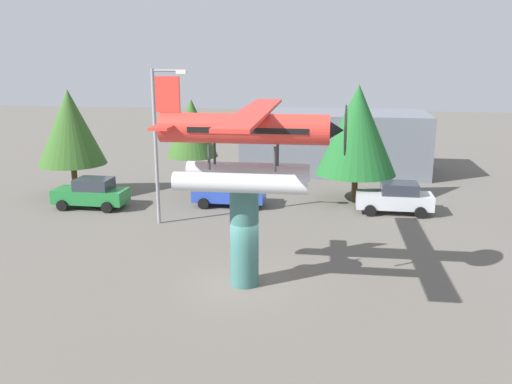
# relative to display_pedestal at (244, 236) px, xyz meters

# --- Properties ---
(ground_plane) EXTENTS (140.00, 140.00, 0.00)m
(ground_plane) POSITION_rel_display_pedestal_xyz_m (0.00, 0.00, -1.96)
(ground_plane) COLOR #605B54
(display_pedestal) EXTENTS (1.10, 1.10, 3.93)m
(display_pedestal) POSITION_rel_display_pedestal_xyz_m (0.00, 0.00, 0.00)
(display_pedestal) COLOR #386B66
(display_pedestal) RESTS_ON ground
(floatplane_monument) EXTENTS (6.94, 10.42, 4.00)m
(floatplane_monument) POSITION_rel_display_pedestal_xyz_m (0.13, 0.00, 3.64)
(floatplane_monument) COLOR silver
(floatplane_monument) RESTS_ON display_pedestal
(car_near_green) EXTENTS (4.20, 2.02, 1.76)m
(car_near_green) POSITION_rel_display_pedestal_xyz_m (-10.64, 9.37, -1.08)
(car_near_green) COLOR #237A38
(car_near_green) RESTS_ON ground
(car_mid_blue) EXTENTS (4.20, 2.02, 1.76)m
(car_mid_blue) POSITION_rel_display_pedestal_xyz_m (-2.73, 10.97, -1.08)
(car_mid_blue) COLOR #2847B7
(car_mid_blue) RESTS_ON ground
(car_far_silver) EXTENTS (4.20, 2.02, 1.76)m
(car_far_silver) POSITION_rel_display_pedestal_xyz_m (6.76, 10.91, -1.08)
(car_far_silver) COLOR silver
(car_far_silver) RESTS_ON ground
(streetlight_primary) EXTENTS (1.84, 0.28, 8.02)m
(streetlight_primary) POSITION_rel_display_pedestal_xyz_m (-5.63, 7.07, 2.68)
(streetlight_primary) COLOR gray
(streetlight_primary) RESTS_ON ground
(storefront_building) EXTENTS (13.67, 6.63, 4.51)m
(storefront_building) POSITION_rel_display_pedestal_xyz_m (3.22, 22.00, 0.29)
(storefront_building) COLOR slate
(storefront_building) RESTS_ON ground
(tree_west) EXTENTS (4.19, 4.19, 6.66)m
(tree_west) POSITION_rel_display_pedestal_xyz_m (-13.01, 12.03, 2.36)
(tree_west) COLOR brown
(tree_west) RESTS_ON ground
(tree_east) EXTENTS (3.19, 3.19, 6.09)m
(tree_east) POSITION_rel_display_pedestal_xyz_m (-5.51, 12.99, 2.32)
(tree_east) COLOR brown
(tree_east) RESTS_ON ground
(tree_center_back) EXTENTS (4.77, 4.77, 7.05)m
(tree_center_back) POSITION_rel_display_pedestal_xyz_m (4.55, 13.00, 2.43)
(tree_center_back) COLOR brown
(tree_center_back) RESTS_ON ground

